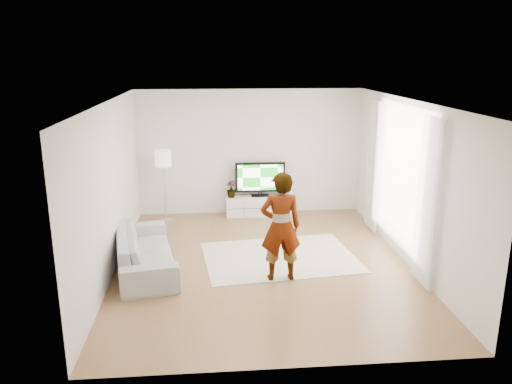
{
  "coord_description": "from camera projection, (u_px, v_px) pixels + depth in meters",
  "views": [
    {
      "loc": [
        -0.83,
        -7.99,
        3.52
      ],
      "look_at": [
        -0.09,
        0.4,
        1.19
      ],
      "focal_mm": 35.0,
      "sensor_mm": 36.0,
      "label": 1
    }
  ],
  "objects": [
    {
      "name": "wall_back",
      "position": [
        250.0,
        152.0,
        11.18
      ],
      "size": [
        5.0,
        0.02,
        2.8
      ],
      "primitive_type": "cube",
      "color": "silver",
      "rests_on": "floor"
    },
    {
      "name": "window",
      "position": [
        401.0,
        176.0,
        8.79
      ],
      "size": [
        0.01,
        2.6,
        2.5
      ],
      "primitive_type": "cube",
      "color": "white",
      "rests_on": "wall_right"
    },
    {
      "name": "player",
      "position": [
        281.0,
        227.0,
        7.86
      ],
      "size": [
        0.66,
        0.44,
        1.77
      ],
      "primitive_type": "imported",
      "rotation": [
        0.0,
        0.0,
        3.17
      ],
      "color": "#334772",
      "rests_on": "rug"
    },
    {
      "name": "floor",
      "position": [
        263.0,
        264.0,
        8.68
      ],
      "size": [
        6.0,
        6.0,
        0.0
      ],
      "primitive_type": "plane",
      "color": "#9F6E48",
      "rests_on": "ground"
    },
    {
      "name": "sofa",
      "position": [
        145.0,
        250.0,
        8.41
      ],
      "size": [
        1.3,
        2.41,
        0.67
      ],
      "primitive_type": "imported",
      "rotation": [
        0.0,
        0.0,
        1.76
      ],
      "color": "#A9A9A4",
      "rests_on": "floor"
    },
    {
      "name": "ceiling",
      "position": [
        264.0,
        101.0,
        7.93
      ],
      "size": [
        6.0,
        6.0,
        0.0
      ],
      "primitive_type": "plane",
      "color": "white",
      "rests_on": "wall_back"
    },
    {
      "name": "rug",
      "position": [
        280.0,
        257.0,
        8.95
      ],
      "size": [
        2.85,
        2.2,
        0.01
      ],
      "primitive_type": "cube",
      "rotation": [
        0.0,
        0.0,
        0.11
      ],
      "color": "beige",
      "rests_on": "floor"
    },
    {
      "name": "curtain_near",
      "position": [
        427.0,
        203.0,
        7.56
      ],
      "size": [
        0.04,
        0.7,
        2.6
      ],
      "primitive_type": "cube",
      "color": "white",
      "rests_on": "floor"
    },
    {
      "name": "television",
      "position": [
        260.0,
        178.0,
        11.15
      ],
      "size": [
        1.11,
        0.22,
        0.78
      ],
      "color": "black",
      "rests_on": "media_console"
    },
    {
      "name": "wall_right",
      "position": [
        409.0,
        183.0,
        8.52
      ],
      "size": [
        0.02,
        6.0,
        2.8
      ],
      "primitive_type": "cube",
      "color": "silver",
      "rests_on": "floor"
    },
    {
      "name": "wall_left",
      "position": [
        110.0,
        190.0,
        8.09
      ],
      "size": [
        0.02,
        6.0,
        2.8
      ],
      "primitive_type": "cube",
      "color": "silver",
      "rests_on": "floor"
    },
    {
      "name": "wall_front",
      "position": [
        292.0,
        256.0,
        5.42
      ],
      "size": [
        5.0,
        0.02,
        2.8
      ],
      "primitive_type": "cube",
      "color": "silver",
      "rests_on": "floor"
    },
    {
      "name": "potted_plant",
      "position": [
        231.0,
        189.0,
        11.13
      ],
      "size": [
        0.26,
        0.26,
        0.37
      ],
      "primitive_type": "imported",
      "rotation": [
        0.0,
        0.0,
        -0.31
      ],
      "color": "#3F7238",
      "rests_on": "media_console"
    },
    {
      "name": "media_console",
      "position": [
        260.0,
        206.0,
        11.29
      ],
      "size": [
        1.54,
        0.44,
        0.43
      ],
      "color": "white",
      "rests_on": "floor"
    },
    {
      "name": "curtain_far",
      "position": [
        374.0,
        166.0,
        10.06
      ],
      "size": [
        0.04,
        0.7,
        2.6
      ],
      "primitive_type": "cube",
      "color": "white",
      "rests_on": "floor"
    },
    {
      "name": "game_console",
      "position": [
        290.0,
        190.0,
        11.26
      ],
      "size": [
        0.08,
        0.18,
        0.24
      ],
      "rotation": [
        0.0,
        0.0,
        0.16
      ],
      "color": "white",
      "rests_on": "media_console"
    },
    {
      "name": "floor_lamp",
      "position": [
        163.0,
        162.0,
        10.6
      ],
      "size": [
        0.35,
        0.35,
        1.56
      ],
      "color": "silver",
      "rests_on": "floor"
    }
  ]
}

